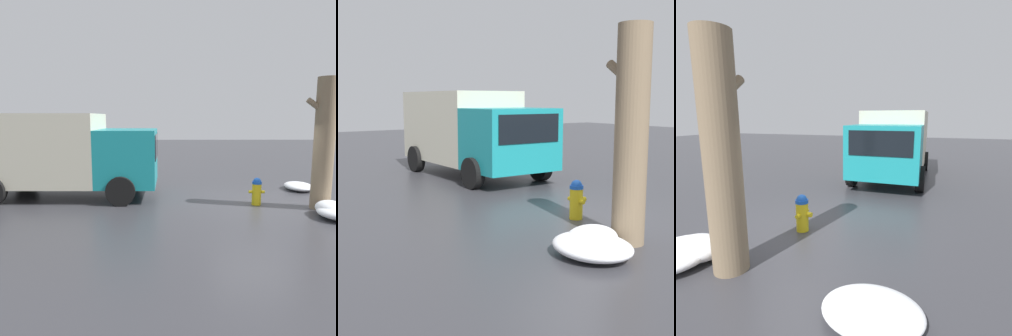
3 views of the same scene
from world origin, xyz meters
The scene contains 6 objects.
ground_plane centered at (0.00, 0.00, 0.00)m, with size 60.00×60.00×0.00m, color #38383D.
fire_hydrant centered at (0.00, 0.00, 0.43)m, with size 0.48×0.39×0.84m.
tree_trunk centered at (-1.76, 0.43, 1.90)m, with size 0.87×0.57×3.78m.
delivery_truck centered at (6.24, -1.18, 1.52)m, with size 6.05×2.78×2.78m.
snow_pile_by_hydrant centered at (-1.68, 1.23, 0.21)m, with size 0.77×0.96×0.43m.
snow_pile_by_tree centered at (-2.15, -2.07, 0.14)m, with size 1.00×1.31×0.28m.
Camera 1 is at (2.82, 9.74, 2.64)m, focal length 35.00 mm.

